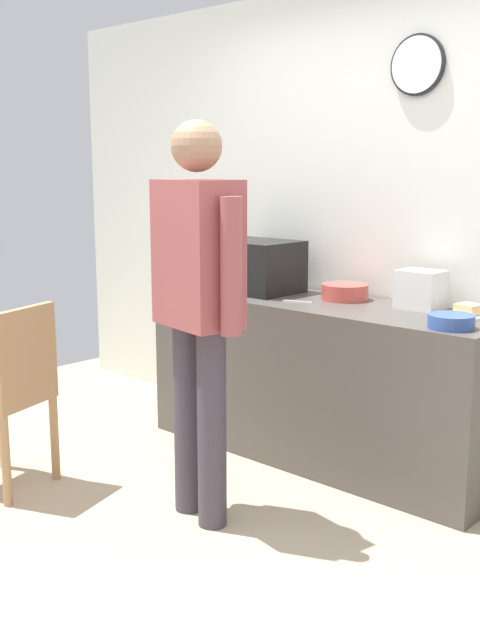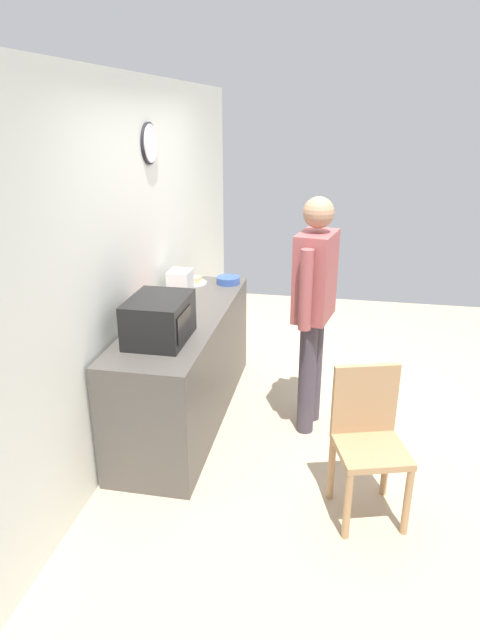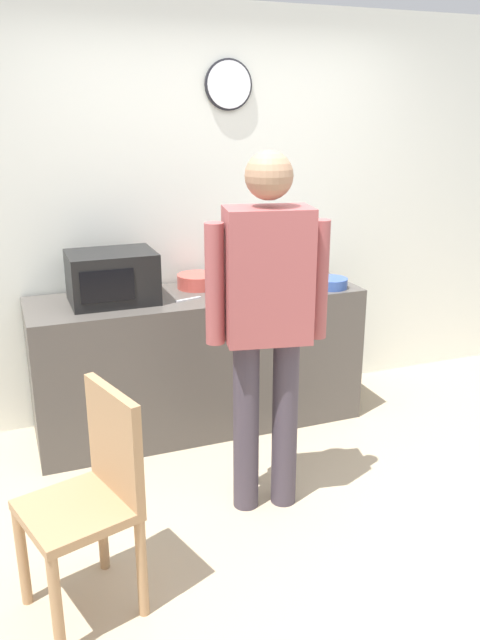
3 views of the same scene
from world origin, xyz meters
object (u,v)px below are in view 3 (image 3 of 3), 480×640
at_px(salad_bowl, 197,281).
at_px(cereal_bowl, 331,283).
at_px(microwave, 112,277).
at_px(wooden_chair, 93,492).
at_px(person_standing, 267,311).
at_px(sandwich_plate, 302,275).
at_px(fork_utensil, 108,290).
at_px(toaster, 260,266).
at_px(spoon_utensil, 188,299).

xyz_separation_m(salad_bowl, cereal_bowl, (0.80, -0.31, -0.01)).
relative_size(microwave, salad_bowl, 1.94).
relative_size(microwave, wooden_chair, 0.53).
bearing_deg(person_standing, sandwich_plate, 56.60).
xyz_separation_m(salad_bowl, wooden_chair, (-0.92, -1.53, -0.41)).
height_order(cereal_bowl, fork_utensil, cereal_bowl).
relative_size(microwave, person_standing, 0.28).
bearing_deg(person_standing, toaster, 68.84).
distance_m(fork_utensil, spoon_utensil, 0.57).
bearing_deg(fork_utensil, cereal_bowl, -18.49).
bearing_deg(microwave, spoon_utensil, -16.29).
bearing_deg(spoon_utensil, cereal_bowl, -3.84).
bearing_deg(person_standing, cereal_bowl, 45.65).
height_order(cereal_bowl, toaster, toaster).
xyz_separation_m(microwave, sandwich_plate, (1.29, 0.12, -0.13)).
bearing_deg(microwave, toaster, 8.80).
relative_size(spoon_utensil, wooden_chair, 0.18).
distance_m(salad_bowl, toaster, 0.45).
bearing_deg(person_standing, microwave, 119.10).
bearing_deg(wooden_chair, fork_utensil, 77.54).
relative_size(sandwich_plate, salad_bowl, 0.88).
bearing_deg(fork_utensil, wooden_chair, -102.46).
height_order(sandwich_plate, salad_bowl, salad_bowl).
distance_m(spoon_utensil, person_standing, 0.90).
xyz_separation_m(microwave, cereal_bowl, (1.35, -0.19, -0.12)).
xyz_separation_m(microwave, spoon_utensil, (0.42, -0.12, -0.15)).
relative_size(cereal_bowl, wooden_chair, 0.22).
distance_m(cereal_bowl, fork_utensil, 1.42).
relative_size(toaster, spoon_utensil, 1.29).
bearing_deg(salad_bowl, fork_utensil, 165.67).
bearing_deg(sandwich_plate, toaster, 171.98).
relative_size(cereal_bowl, person_standing, 0.12).
bearing_deg(toaster, cereal_bowl, -44.47).
bearing_deg(salad_bowl, cereal_bowl, -21.25).
distance_m(cereal_bowl, wooden_chair, 2.14).
bearing_deg(toaster, wooden_chair, -131.16).
distance_m(spoon_utensil, wooden_chair, 1.54).
bearing_deg(person_standing, wooden_chair, -156.26).
bearing_deg(sandwich_plate, person_standing, -123.40).
bearing_deg(salad_bowl, person_standing, -90.09).
xyz_separation_m(toaster, person_standing, (-0.45, -1.16, 0.07)).
xyz_separation_m(sandwich_plate, toaster, (-0.29, 0.04, 0.08)).
bearing_deg(spoon_utensil, microwave, 163.71).
bearing_deg(wooden_chair, cereal_bowl, 35.42).
xyz_separation_m(fork_utensil, spoon_utensil, (0.41, -0.39, 0.00)).
bearing_deg(microwave, cereal_bowl, -7.84).
xyz_separation_m(sandwich_plate, spoon_utensil, (-0.87, -0.24, -0.02)).
relative_size(sandwich_plate, toaster, 1.04).
bearing_deg(cereal_bowl, spoon_utensil, 176.16).
distance_m(microwave, person_standing, 1.15).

